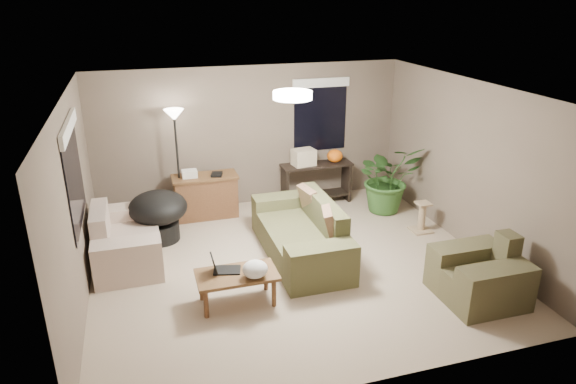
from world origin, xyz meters
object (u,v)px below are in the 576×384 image
object	(u,v)px
armchair	(480,277)
floor_lamp	(175,128)
coffee_table	(237,278)
console_table	(316,180)
desk	(206,196)
papasan_chair	(158,213)
cat_scratching_post	(422,219)
loveseat	(125,242)
main_sofa	(303,236)
houseplant	(387,185)

from	to	relation	value
armchair	floor_lamp	size ratio (longest dim) A/B	0.52
coffee_table	floor_lamp	world-z (taller)	floor_lamp
console_table	floor_lamp	bearing A→B (deg)	-179.14
desk	papasan_chair	xyz separation A→B (m)	(-0.83, -0.70, 0.09)
desk	console_table	world-z (taller)	same
coffee_table	floor_lamp	distance (m)	3.10
armchair	desk	size ratio (longest dim) A/B	0.91
coffee_table	cat_scratching_post	distance (m)	3.50
coffee_table	console_table	distance (m)	3.52
desk	console_table	bearing A→B (deg)	1.71
loveseat	papasan_chair	size ratio (longest dim) A/B	1.69
main_sofa	console_table	bearing A→B (deg)	64.85
main_sofa	coffee_table	size ratio (longest dim) A/B	2.20
main_sofa	console_table	xyz separation A→B (m)	(0.88, 1.87, 0.14)
main_sofa	cat_scratching_post	bearing A→B (deg)	5.58
desk	floor_lamp	size ratio (longest dim) A/B	0.58
armchair	cat_scratching_post	size ratio (longest dim) A/B	2.00
papasan_chair	floor_lamp	bearing A→B (deg)	60.55
loveseat	coffee_table	bearing A→B (deg)	-49.24
main_sofa	console_table	world-z (taller)	main_sofa
main_sofa	coffee_table	xyz separation A→B (m)	(-1.18, -0.98, 0.06)
armchair	cat_scratching_post	bearing A→B (deg)	80.56
armchair	houseplant	bearing A→B (deg)	86.84
armchair	floor_lamp	world-z (taller)	floor_lamp
papasan_chair	loveseat	bearing A→B (deg)	-132.93
cat_scratching_post	floor_lamp	bearing A→B (deg)	156.23
desk	loveseat	bearing A→B (deg)	-137.08
loveseat	console_table	bearing A→B (deg)	21.20
main_sofa	floor_lamp	distance (m)	2.75
loveseat	armchair	bearing A→B (deg)	-28.14
console_table	papasan_chair	xyz separation A→B (m)	(-2.87, -0.76, 0.03)
armchair	desk	xyz separation A→B (m)	(-2.95, 3.55, 0.08)
houseplant	coffee_table	bearing A→B (deg)	-145.66
main_sofa	coffee_table	bearing A→B (deg)	-140.26
coffee_table	houseplant	size ratio (longest dim) A/B	0.81
papasan_chair	houseplant	distance (m)	3.94
main_sofa	desk	distance (m)	2.15
main_sofa	armchair	xyz separation A→B (m)	(1.79, -1.74, 0.00)
console_table	houseplant	xyz separation A→B (m)	(1.07, -0.72, 0.04)
cat_scratching_post	coffee_table	bearing A→B (deg)	-160.15
coffee_table	console_table	bearing A→B (deg)	54.17
console_table	cat_scratching_post	world-z (taller)	console_table
floor_lamp	console_table	bearing A→B (deg)	0.86
console_table	papasan_chair	world-z (taller)	papasan_chair
houseplant	main_sofa	bearing A→B (deg)	-149.33
cat_scratching_post	armchair	bearing A→B (deg)	-99.44
papasan_chair	cat_scratching_post	distance (m)	4.21
armchair	coffee_table	bearing A→B (deg)	165.67
main_sofa	desk	world-z (taller)	main_sofa
armchair	houseplant	xyz separation A→B (m)	(0.16, 2.89, 0.18)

